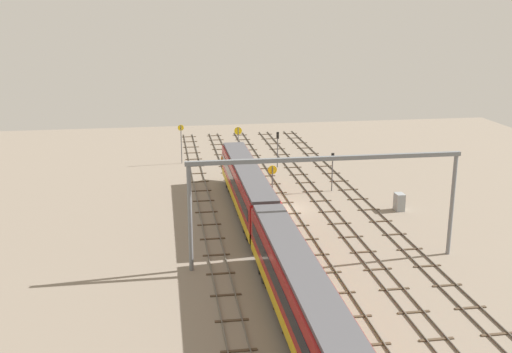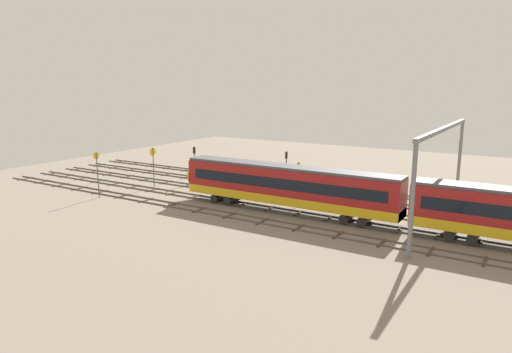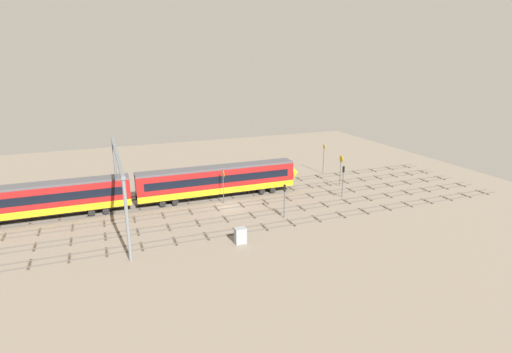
% 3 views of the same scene
% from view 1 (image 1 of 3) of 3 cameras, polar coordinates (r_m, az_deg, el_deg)
% --- Properties ---
extents(ground_plane, '(98.70, 98.70, 0.00)m').
position_cam_1_polar(ground_plane, '(66.71, 2.83, -2.98)').
color(ground_plane, gray).
extents(track_near_foreground, '(82.70, 2.40, 0.16)m').
position_cam_1_polar(track_near_foreground, '(68.90, 9.95, -2.53)').
color(track_near_foreground, '#59544C').
rests_on(track_near_foreground, ground).
extents(track_second_near, '(82.70, 2.40, 0.16)m').
position_cam_1_polar(track_second_near, '(67.66, 6.45, -2.73)').
color(track_second_near, '#59544C').
rests_on(track_second_near, ground).
extents(track_middle, '(82.70, 2.40, 0.16)m').
position_cam_1_polar(track_middle, '(66.69, 2.83, -2.92)').
color(track_middle, '#59544C').
rests_on(track_middle, ground).
extents(track_with_train, '(82.70, 2.40, 0.16)m').
position_cam_1_polar(track_with_train, '(65.99, -0.87, -3.11)').
color(track_with_train, '#59544C').
rests_on(track_with_train, ground).
extents(track_far_background, '(82.70, 2.40, 0.16)m').
position_cam_1_polar(track_far_background, '(65.56, -4.65, -3.29)').
color(track_far_background, '#59544C').
rests_on(track_far_background, ground).
extents(train, '(50.40, 3.24, 4.80)m').
position_cam_1_polar(train, '(53.80, 0.91, -4.60)').
color(train, maroon).
rests_on(train, ground).
extents(overhead_gantry, '(0.40, 23.27, 9.32)m').
position_cam_1_polar(overhead_gantry, '(51.10, 6.55, -0.43)').
color(overhead_gantry, slate).
rests_on(overhead_gantry, ground).
extents(speed_sign_near_foreground, '(0.14, 0.83, 5.45)m').
position_cam_1_polar(speed_sign_near_foreground, '(85.50, -6.97, 3.47)').
color(speed_sign_near_foreground, '#4C4C51').
rests_on(speed_sign_near_foreground, ground).
extents(speed_sign_mid_trackside, '(0.14, 1.06, 5.17)m').
position_cam_1_polar(speed_sign_mid_trackside, '(84.69, -1.67, 3.49)').
color(speed_sign_mid_trackside, '#4C4C51').
rests_on(speed_sign_mid_trackside, ground).
extents(speed_sign_far_trackside, '(0.14, 0.97, 4.96)m').
position_cam_1_polar(speed_sign_far_trackside, '(65.15, 1.53, -0.41)').
color(speed_sign_far_trackside, '#4C4C51').
rests_on(speed_sign_far_trackside, ground).
extents(signal_light_trackside_approach, '(0.31, 0.32, 4.62)m').
position_cam_1_polar(signal_light_trackside_approach, '(72.60, 7.12, 0.95)').
color(signal_light_trackside_approach, '#4C4C51').
rests_on(signal_light_trackside_approach, ground).
extents(signal_light_trackside_departure, '(0.31, 0.32, 4.88)m').
position_cam_1_polar(signal_light_trackside_departure, '(82.84, 2.02, 3.00)').
color(signal_light_trackside_departure, '#4C4C51').
rests_on(signal_light_trackside_departure, ground).
extents(relay_cabinet, '(1.30, 0.89, 1.87)m').
position_cam_1_polar(relay_cabinet, '(67.54, 13.18, -2.31)').
color(relay_cabinet, gray).
rests_on(relay_cabinet, ground).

